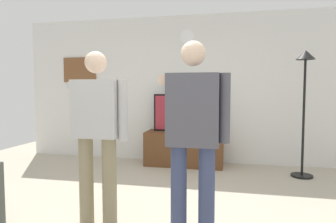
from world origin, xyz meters
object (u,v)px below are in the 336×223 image
Objects in this scene: television at (185,113)px; person_standing_nearer_couch at (193,129)px; floor_lamp at (305,87)px; tv_stand at (184,148)px; wall_clock at (187,37)px; person_standing_nearer_lamp at (97,127)px; framed_picture at (80,70)px.

person_standing_nearer_couch is (0.48, -2.66, 0.06)m from television.
television is 0.58× the size of floor_lamp.
tv_stand is 1.21× the size of television.
person_standing_nearer_couch is (0.48, -2.91, -1.32)m from wall_clock.
television is at bearing 90.00° from tv_stand.
person_standing_nearer_couch is (0.95, -0.15, 0.02)m from person_standing_nearer_lamp.
framed_picture is 0.40× the size of person_standing_nearer_couch.
floor_lamp is (4.03, -0.63, -0.36)m from framed_picture.
tv_stand is 0.79× the size of person_standing_nearer_couch.
television is 1.40m from wall_clock.
television is 4.37× the size of wall_clock.
television is at bearing 100.13° from person_standing_nearer_couch.
framed_picture is (-2.15, 0.25, 0.81)m from television.
person_standing_nearer_lamp is at bearing -100.80° from television.
floor_lamp is 1.14× the size of person_standing_nearer_lamp.
tv_stand is at bearing -7.80° from framed_picture.
floor_lamp reaches higher than person_standing_nearer_couch.
floor_lamp is (1.88, -0.39, 0.45)m from television.
television is (0.00, 0.05, 0.63)m from tv_stand.
tv_stand is at bearing -90.00° from wall_clock.
framed_picture reaches higher than television.
framed_picture is at bearing 171.05° from floor_lamp.
framed_picture reaches higher than tv_stand.
person_standing_nearer_lamp is 0.97m from person_standing_nearer_couch.
wall_clock is 0.15× the size of person_standing_nearer_lamp.
television is 2.55m from person_standing_nearer_lamp.
television is 1.63× the size of framed_picture.
person_standing_nearer_lamp is 0.98× the size of person_standing_nearer_couch.
framed_picture is 4.10m from floor_lamp.
wall_clock reaches higher than framed_picture.
framed_picture reaches higher than floor_lamp.
wall_clock reaches higher than television.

